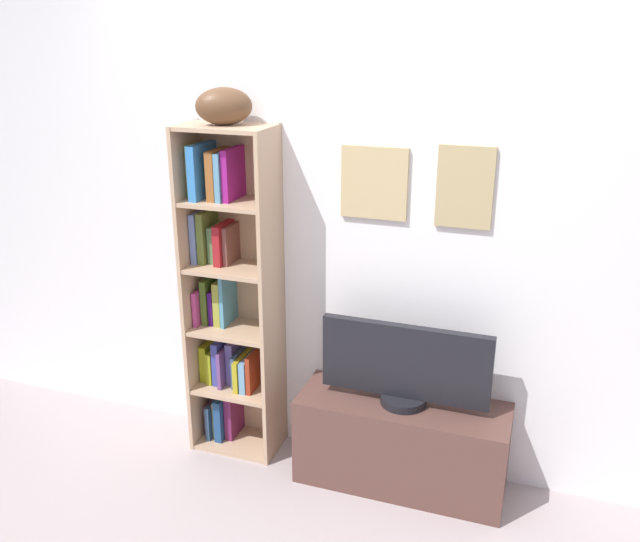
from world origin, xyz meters
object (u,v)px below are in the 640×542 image
object	(u,v)px
tv_stand	(401,443)
television	(405,366)
bookshelf	(229,296)
football	(224,106)

from	to	relation	value
tv_stand	television	bearing A→B (deg)	90.00
bookshelf	television	size ratio (longest dim) A/B	2.14
bookshelf	football	size ratio (longest dim) A/B	6.57
tv_stand	bookshelf	bearing A→B (deg)	175.48
tv_stand	television	world-z (taller)	television
bookshelf	tv_stand	size ratio (longest dim) A/B	1.70
bookshelf	football	xyz separation A→B (m)	(0.04, -0.03, 0.96)
bookshelf	television	xyz separation A→B (m)	(0.94, -0.07, -0.20)
bookshelf	tv_stand	distance (m)	1.13
tv_stand	television	size ratio (longest dim) A/B	1.26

